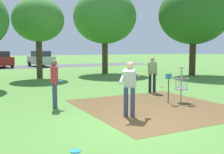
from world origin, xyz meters
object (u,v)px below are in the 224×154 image
object	(u,v)px
player_foreground_watching	(130,85)
player_throwing	(55,81)
disc_golf_basket	(180,83)
parked_car_center_left	(0,59)
tree_mid_center	(38,20)
parked_car_center_right	(41,59)
tree_far_center	(105,17)
frisbee_near_basket	(162,87)
player_waiting_left	(152,73)
frisbee_far_left	(75,151)
tree_far_right	(194,15)
frisbee_far_right	(145,94)

from	to	relation	value
player_foreground_watching	player_throwing	bearing A→B (deg)	125.71
disc_golf_basket	parked_car_center_left	bearing A→B (deg)	100.13
tree_mid_center	parked_car_center_right	world-z (taller)	tree_mid_center
tree_far_center	player_foreground_watching	bearing A→B (deg)	-113.15
player_foreground_watching	frisbee_near_basket	distance (m)	6.86
player_foreground_watching	frisbee_near_basket	size ratio (longest dim) A/B	8.54
parked_car_center_left	parked_car_center_right	bearing A→B (deg)	-7.53
tree_mid_center	parked_car_center_right	bearing A→B (deg)	76.72
player_waiting_left	tree_far_center	size ratio (longest dim) A/B	0.25
parked_car_center_left	frisbee_far_left	bearing A→B (deg)	-92.05
player_foreground_watching	frisbee_far_left	distance (m)	3.25
player_foreground_watching	tree_far_right	world-z (taller)	tree_far_right
frisbee_far_left	tree_mid_center	xyz separation A→B (m)	(2.45, 14.18, 4.08)
tree_far_center	tree_far_right	size ratio (longest dim) A/B	0.99
player_throwing	player_waiting_left	world-z (taller)	same
frisbee_near_basket	frisbee_far_left	bearing A→B (deg)	-138.24
tree_far_center	frisbee_far_left	bearing A→B (deg)	-118.14
player_throwing	tree_far_center	bearing A→B (deg)	56.17
player_throwing	frisbee_far_left	distance (m)	4.41
parked_car_center_right	disc_golf_basket	bearing A→B (deg)	-90.19
player_waiting_left	tree_mid_center	size ratio (longest dim) A/B	0.30
disc_golf_basket	tree_far_right	xyz separation A→B (m)	(8.23, 7.79, 3.97)
player_foreground_watching	disc_golf_basket	bearing A→B (deg)	19.20
player_waiting_left	frisbee_far_left	distance (m)	7.94
player_foreground_watching	parked_car_center_right	bearing A→B (deg)	83.16
parked_car_center_left	tree_far_center	bearing A→B (deg)	-59.39
player_throwing	player_waiting_left	distance (m)	5.16
tree_far_center	parked_car_center_left	bearing A→B (deg)	120.61
frisbee_far_right	tree_far_center	bearing A→B (deg)	73.82
player_waiting_left	player_throwing	bearing A→B (deg)	-167.78
player_foreground_watching	player_throwing	size ratio (longest dim) A/B	1.00
frisbee_far_left	tree_far_right	xyz separation A→B (m)	(13.60, 10.70, 4.72)
player_foreground_watching	parked_car_center_right	world-z (taller)	parked_car_center_right
player_throwing	parked_car_center_right	distance (m)	23.14
frisbee_near_basket	parked_car_center_left	distance (m)	21.88
frisbee_far_left	parked_car_center_left	world-z (taller)	parked_car_center_left
tree_far_right	parked_car_center_right	bearing A→B (deg)	116.71
player_throwing	tree_far_right	xyz separation A→B (m)	(12.83, 6.46, 3.76)
parked_car_center_left	player_throwing	bearing A→B (deg)	-90.53
disc_golf_basket	player_foreground_watching	world-z (taller)	player_foreground_watching
frisbee_far_left	parked_car_center_left	xyz separation A→B (m)	(0.98, 27.48, 0.91)
frisbee_near_basket	frisbee_far_left	world-z (taller)	same
disc_golf_basket	frisbee_far_right	xyz separation A→B (m)	(-0.16, 2.16, -0.74)
tree_mid_center	parked_car_center_left	size ratio (longest dim) A/B	1.26
player_waiting_left	frisbee_far_right	size ratio (longest dim) A/B	7.39
frisbee_far_left	frisbee_far_right	size ratio (longest dim) A/B	0.94
parked_car_center_right	frisbee_far_right	bearing A→B (deg)	-90.61
player_foreground_watching	tree_far_center	bearing A→B (deg)	66.85
frisbee_near_basket	frisbee_far_right	world-z (taller)	same
frisbee_far_right	parked_car_center_left	xyz separation A→B (m)	(-4.24, 22.41, 0.91)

